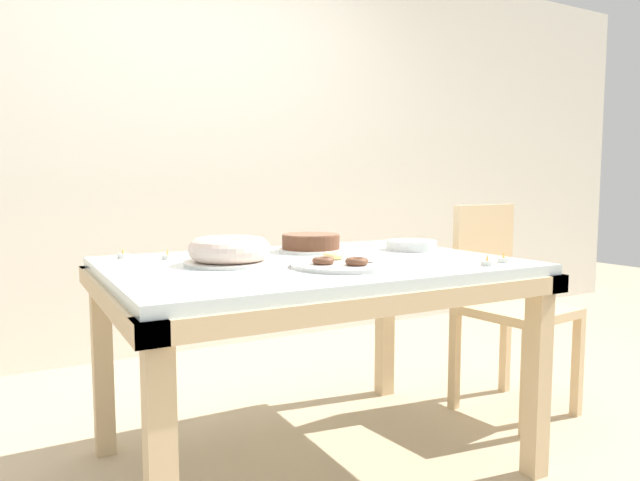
{
  "coord_description": "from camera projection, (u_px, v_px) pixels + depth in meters",
  "views": [
    {
      "loc": [
        -0.96,
        -1.79,
        1.03
      ],
      "look_at": [
        0.09,
        0.09,
        0.82
      ],
      "focal_mm": 32.0,
      "sensor_mm": 36.0,
      "label": 1
    }
  ],
  "objects": [
    {
      "name": "dining_table",
      "position": [
        311.0,
        286.0,
        2.06
      ],
      "size": [
        1.44,
        1.04,
        0.76
      ],
      "color": "silver",
      "rests_on": "ground"
    },
    {
      "name": "tealight_near_cakes",
      "position": [
        168.0,
        256.0,
        2.09
      ],
      "size": [
        0.04,
        0.04,
        0.04
      ],
      "color": "silver",
      "rests_on": "dining_table"
    },
    {
      "name": "tealight_left_edge",
      "position": [
        123.0,
        255.0,
        2.12
      ],
      "size": [
        0.04,
        0.04,
        0.04
      ],
      "color": "silver",
      "rests_on": "dining_table"
    },
    {
      "name": "ground_plane",
      "position": [
        311.0,
        463.0,
        2.12
      ],
      "size": [
        12.0,
        12.0,
        0.0
      ],
      "primitive_type": "plane",
      "color": "tan"
    },
    {
      "name": "cake_golden_bundt",
      "position": [
        229.0,
        251.0,
        1.94
      ],
      "size": [
        0.31,
        0.31,
        0.09
      ],
      "color": "silver",
      "rests_on": "dining_table"
    },
    {
      "name": "plate_stack",
      "position": [
        411.0,
        245.0,
        2.38
      ],
      "size": [
        0.21,
        0.21,
        0.04
      ],
      "color": "silver",
      "rests_on": "dining_table"
    },
    {
      "name": "pastry_platter",
      "position": [
        344.0,
        263.0,
        1.89
      ],
      "size": [
        0.35,
        0.35,
        0.04
      ],
      "color": "silver",
      "rests_on": "dining_table"
    },
    {
      "name": "tealight_near_front",
      "position": [
        487.0,
        263.0,
        1.92
      ],
      "size": [
        0.04,
        0.04,
        0.04
      ],
      "color": "silver",
      "rests_on": "dining_table"
    },
    {
      "name": "tealight_right_edge",
      "position": [
        503.0,
        260.0,
        1.99
      ],
      "size": [
        0.04,
        0.04,
        0.04
      ],
      "color": "silver",
      "rests_on": "dining_table"
    },
    {
      "name": "cake_chocolate_round",
      "position": [
        311.0,
        243.0,
        2.32
      ],
      "size": [
        0.26,
        0.26,
        0.07
      ],
      "color": "silver",
      "rests_on": "dining_table"
    },
    {
      "name": "chair",
      "position": [
        503.0,
        296.0,
        2.62
      ],
      "size": [
        0.47,
        0.47,
        0.94
      ],
      "color": "#D1B284",
      "rests_on": "ground"
    },
    {
      "name": "tealight_centre",
      "position": [
        261.0,
        246.0,
        2.43
      ],
      "size": [
        0.04,
        0.04,
        0.04
      ],
      "color": "silver",
      "rests_on": "dining_table"
    },
    {
      "name": "wall_back",
      "position": [
        179.0,
        141.0,
        3.49
      ],
      "size": [
        8.0,
        0.1,
        2.6
      ],
      "primitive_type": "cube",
      "color": "silver",
      "rests_on": "ground"
    }
  ]
}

